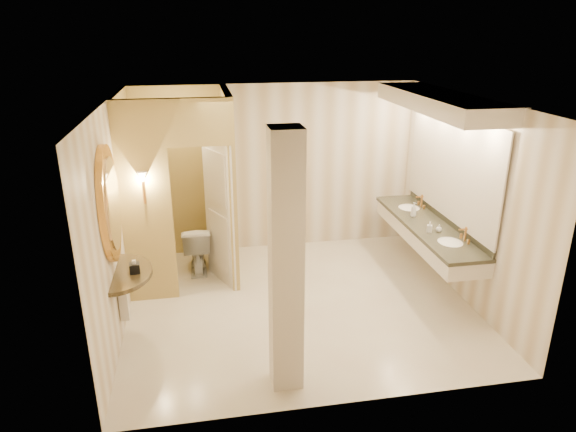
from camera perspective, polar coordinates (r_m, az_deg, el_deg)
name	(u,v)px	position (r m, az deg, el deg)	size (l,w,h in m)	color
floor	(299,303)	(7.04, 1.24, -9.66)	(4.50, 4.50, 0.00)	#EDE6CD
ceiling	(301,101)	(6.14, 1.43, 12.68)	(4.50, 4.50, 0.00)	white
wall_back	(276,168)	(8.35, -1.39, 5.31)	(4.50, 0.02, 2.70)	silver
wall_front	(344,283)	(4.69, 6.19, -7.41)	(4.50, 0.02, 2.70)	silver
wall_left	(115,221)	(6.44, -18.72, -0.49)	(0.02, 4.00, 2.70)	silver
wall_right	(465,199)	(7.24, 19.08, 1.76)	(0.02, 4.00, 2.70)	silver
toilet_closet	(207,189)	(7.26, -8.94, 3.01)	(1.50, 1.55, 2.70)	#D2BC6E
wall_sconce	(143,178)	(6.68, -15.85, 4.05)	(0.14, 0.14, 0.42)	#BB7E3C
vanity	(435,172)	(7.37, 16.02, 4.70)	(0.75, 2.73, 2.09)	silver
console_shelf	(113,234)	(6.04, -18.88, -1.92)	(1.01, 1.01, 1.96)	black
pillar	(286,266)	(4.98, -0.23, -5.53)	(0.31, 0.31, 2.70)	silver
tissue_box	(135,268)	(6.13, -16.68, -5.57)	(0.11, 0.11, 0.11)	black
toilet	(197,248)	(7.89, -10.10, -3.49)	(0.41, 0.72, 0.74)	white
soap_bottle_a	(430,227)	(7.26, 15.46, -1.17)	(0.07, 0.07, 0.15)	beige
soap_bottle_b	(439,228)	(7.30, 16.43, -1.31)	(0.08, 0.08, 0.10)	silver
soap_bottle_c	(414,209)	(7.77, 13.80, 0.71)	(0.08, 0.08, 0.22)	#C6B28C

